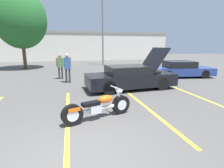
{
  "coord_description": "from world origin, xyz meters",
  "views": [
    {
      "loc": [
        -0.06,
        -3.18,
        2.31
      ],
      "look_at": [
        1.53,
        3.42,
        0.8
      ],
      "focal_mm": 28.0,
      "sensor_mm": 36.0,
      "label": 1
    }
  ],
  "objects": [
    {
      "name": "show_car_hood_open",
      "position": [
        3.09,
        5.6,
        0.62
      ],
      "size": [
        4.84,
        2.22,
        2.19
      ],
      "rotation": [
        0.0,
        0.0,
        0.08
      ],
      "color": "black",
      "rests_on": "ground"
    },
    {
      "name": "parking_stripe_middle",
      "position": [
        -0.23,
        2.58,
        0.0
      ],
      "size": [
        0.12,
        5.68,
        0.01
      ],
      "primitive_type": "cube",
      "color": "yellow",
      "rests_on": "ground"
    },
    {
      "name": "parking_stripe_back",
      "position": [
        2.68,
        2.58,
        0.0
      ],
      "size": [
        0.12,
        5.68,
        0.01
      ],
      "primitive_type": "cube",
      "color": "yellow",
      "rests_on": "ground"
    },
    {
      "name": "motorcycle",
      "position": [
        0.74,
        2.01,
        0.39
      ],
      "size": [
        2.3,
        1.01,
        0.96
      ],
      "rotation": [
        0.0,
        0.0,
        0.33
      ],
      "color": "black",
      "rests_on": "ground"
    },
    {
      "name": "far_building",
      "position": [
        0.0,
        26.5,
        2.34
      ],
      "size": [
        32.0,
        4.2,
        4.4
      ],
      "color": "beige",
      "rests_on": "ground"
    },
    {
      "name": "ground_plane",
      "position": [
        0.0,
        0.0,
        0.0
      ],
      "size": [
        80.0,
        80.0,
        0.0
      ],
      "primitive_type": "plane",
      "color": "#514F4C"
    },
    {
      "name": "spectator_by_show_car",
      "position": [
        -0.72,
        9.38,
        1.01
      ],
      "size": [
        0.52,
        0.22,
        1.7
      ],
      "color": "#333338",
      "rests_on": "ground"
    },
    {
      "name": "parking_stripe_far",
      "position": [
        5.58,
        2.58,
        0.0
      ],
      "size": [
        0.12,
        5.68,
        0.01
      ],
      "primitive_type": "cube",
      "color": "yellow",
      "rests_on": "ground"
    },
    {
      "name": "light_pole",
      "position": [
        3.87,
        17.4,
        4.62
      ],
      "size": [
        1.21,
        0.28,
        8.46
      ],
      "color": "slate",
      "rests_on": "ground"
    },
    {
      "name": "spectator_midground",
      "position": [
        -0.22,
        7.96,
        1.09
      ],
      "size": [
        0.52,
        0.24,
        1.82
      ],
      "color": "#333338",
      "rests_on": "ground"
    },
    {
      "name": "tree_background",
      "position": [
        -4.4,
        15.78,
        4.71
      ],
      "size": [
        4.77,
        4.77,
        7.46
      ],
      "color": "brown",
      "rests_on": "ground"
    },
    {
      "name": "parked_car_right_row",
      "position": [
        7.96,
        8.23,
        0.56
      ],
      "size": [
        4.62,
        2.56,
        1.17
      ],
      "rotation": [
        0.0,
        0.0,
        -0.14
      ],
      "color": "navy",
      "rests_on": "ground"
    }
  ]
}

